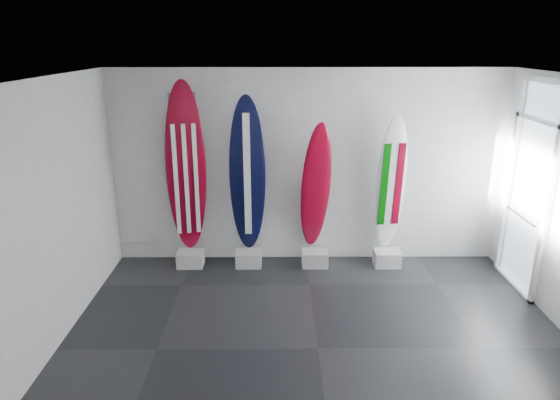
{
  "coord_description": "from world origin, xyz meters",
  "views": [
    {
      "loc": [
        -0.47,
        -4.79,
        3.37
      ],
      "look_at": [
        -0.43,
        1.4,
        1.34
      ],
      "focal_mm": 31.34,
      "sensor_mm": 36.0,
      "label": 1
    }
  ],
  "objects_px": {
    "surfboard_swiss": "(316,187)",
    "surfboard_navy": "(247,175)",
    "surfboard_usa": "(186,169)",
    "surfboard_italy": "(391,184)"
  },
  "relations": [
    {
      "from": "surfboard_usa",
      "to": "surfboard_italy",
      "type": "relative_size",
      "value": 1.24
    },
    {
      "from": "surfboard_usa",
      "to": "surfboard_swiss",
      "type": "bearing_deg",
      "value": -13.97
    },
    {
      "from": "surfboard_swiss",
      "to": "surfboard_italy",
      "type": "bearing_deg",
      "value": -14.74
    },
    {
      "from": "surfboard_usa",
      "to": "surfboard_navy",
      "type": "height_order",
      "value": "surfboard_usa"
    },
    {
      "from": "surfboard_navy",
      "to": "surfboard_swiss",
      "type": "height_order",
      "value": "surfboard_navy"
    },
    {
      "from": "surfboard_navy",
      "to": "surfboard_swiss",
      "type": "distance_m",
      "value": 1.05
    },
    {
      "from": "surfboard_usa",
      "to": "surfboard_italy",
      "type": "bearing_deg",
      "value": -13.97
    },
    {
      "from": "surfboard_usa",
      "to": "surfboard_navy",
      "type": "relative_size",
      "value": 1.09
    },
    {
      "from": "surfboard_navy",
      "to": "surfboard_swiss",
      "type": "bearing_deg",
      "value": -0.65
    },
    {
      "from": "surfboard_swiss",
      "to": "surfboard_navy",
      "type": "bearing_deg",
      "value": 165.26
    }
  ]
}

